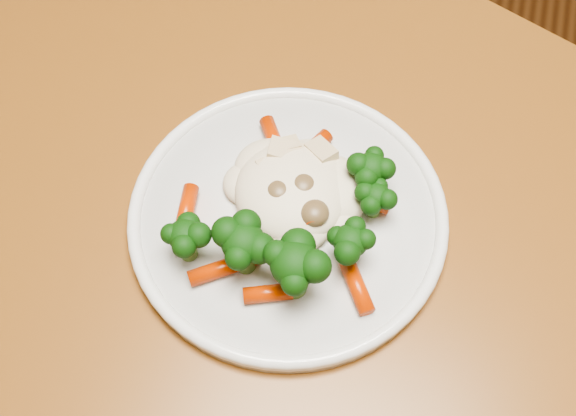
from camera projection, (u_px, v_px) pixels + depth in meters
The scene contains 3 objects.
dining_table at pixel (202, 302), 0.64m from camera, with size 1.28×1.10×0.75m.
plate at pixel (288, 218), 0.54m from camera, with size 0.24×0.24×0.01m, color white.
meal at pixel (293, 214), 0.52m from camera, with size 0.16×0.16×0.05m.
Camera 1 is at (-0.09, -0.44, 1.23)m, focal length 45.00 mm.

